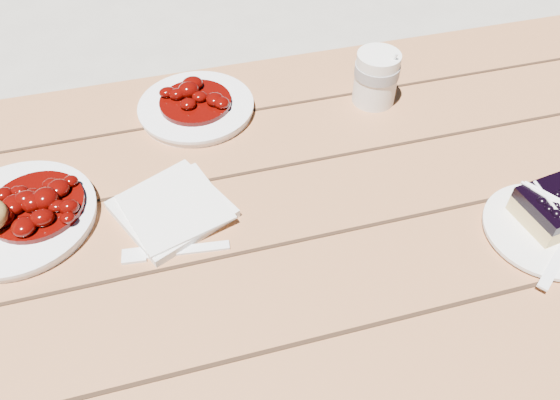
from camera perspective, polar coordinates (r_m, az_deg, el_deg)
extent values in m
cube|color=brown|center=(0.87, -5.83, -2.65)|extent=(2.00, 0.80, 0.05)
cube|color=brown|center=(1.65, 24.29, 3.52)|extent=(0.07, 0.07, 0.70)
cube|color=brown|center=(1.53, -9.79, 8.52)|extent=(1.80, 0.25, 0.04)
cube|color=brown|center=(1.89, 15.89, 6.83)|extent=(0.06, 0.06, 0.42)
cylinder|color=white|center=(0.92, -25.68, -1.70)|extent=(0.23, 0.23, 0.02)
cylinder|color=white|center=(0.91, 26.03, -2.87)|extent=(0.18, 0.18, 0.01)
cube|color=#E2C47B|center=(0.91, 26.43, -1.24)|extent=(0.10, 0.10, 0.03)
cube|color=black|center=(0.89, 26.92, -0.24)|extent=(0.10, 0.10, 0.02)
cylinder|color=white|center=(1.04, 9.99, 12.45)|extent=(0.08, 0.08, 0.10)
cube|color=white|center=(0.86, -11.22, -0.96)|extent=(0.20, 0.20, 0.01)
cylinder|color=white|center=(1.04, -8.74, 9.48)|extent=(0.21, 0.21, 0.02)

